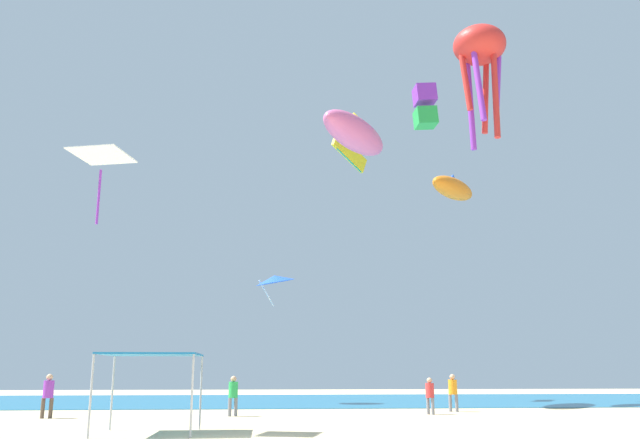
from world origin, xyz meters
name	(u,v)px	position (x,y,z in m)	size (l,w,h in m)	color
ocean_strip	(262,400)	(0.00, 27.19, 0.01)	(110.00, 21.42, 0.03)	#1E6B93
canopy_tent	(152,357)	(-3.58, 2.94, 2.39)	(3.08, 2.94, 2.52)	#B2B2B7
person_near_tent	(233,392)	(-1.25, 11.10, 1.03)	(0.42, 0.42, 1.75)	slate
person_leftmost	(430,393)	(7.85, 11.53, 0.98)	(0.40, 0.40, 1.66)	slate
person_central	(453,389)	(9.54, 13.58, 1.07)	(0.43, 0.43, 1.82)	slate
person_rightmost	(48,392)	(-9.09, 10.40, 1.08)	(0.49, 0.44, 1.84)	brown
kite_inflatable_orange	(453,188)	(11.86, 19.60, 13.29)	(4.39, 4.39, 1.87)	orange
kite_box_purple	(425,106)	(11.51, 24.31, 20.85)	(1.59, 1.50, 3.20)	purple
kite_delta_blue	(275,279)	(0.71, 22.29, 7.73)	(3.46, 3.45, 2.13)	blue
kite_parafoil_yellow	(350,153)	(6.18, 26.43, 17.83)	(3.04, 2.94, 2.41)	yellow
kite_octopus_red	(480,51)	(11.53, 12.30, 18.98)	(2.87, 2.87, 6.75)	red
kite_diamond_white	(102,159)	(-5.81, 3.35, 9.32)	(2.29, 2.29, 2.57)	white
kite_inflatable_pink	(355,133)	(5.63, 19.75, 16.84)	(6.11, 7.21, 2.75)	pink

